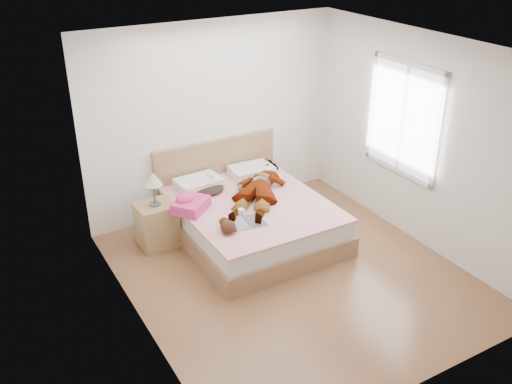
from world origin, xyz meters
TOP-DOWN VIEW (x-y plane):
  - ground at (0.00, 0.00)m, footprint 4.00×4.00m
  - woman at (0.22, 1.14)m, footprint 1.60×1.71m
  - hair at (-0.35, 1.59)m, footprint 0.62×0.68m
  - phone at (-0.28, 1.54)m, footprint 0.11×0.10m
  - room_shell at (1.77, 0.30)m, footprint 4.00×4.00m
  - bed at (0.00, 1.04)m, footprint 1.80×2.08m
  - towel at (-0.76, 1.15)m, footprint 0.56×0.54m
  - magazine at (-0.32, 0.52)m, footprint 0.51×0.37m
  - coffee_mug at (-0.27, 0.73)m, footprint 0.11×0.08m
  - plush_toy at (-0.60, 0.46)m, footprint 0.17×0.26m
  - nightstand at (-1.11, 1.40)m, footprint 0.47×0.43m

SIDE VIEW (x-z plane):
  - ground at x=0.00m, z-range 0.00..0.00m
  - bed at x=0.00m, z-range -0.22..0.78m
  - nightstand at x=-1.11m, z-range -0.17..0.83m
  - magazine at x=-0.32m, z-range 0.51..0.53m
  - hair at x=-0.35m, z-range 0.51..0.59m
  - coffee_mug at x=-0.27m, z-range 0.51..0.59m
  - plush_toy at x=-0.60m, z-range 0.51..0.66m
  - towel at x=-0.76m, z-range 0.49..0.72m
  - woman at x=0.22m, z-range 0.51..0.75m
  - phone at x=-0.28m, z-range 0.67..0.73m
  - room_shell at x=1.77m, z-range -0.50..3.50m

